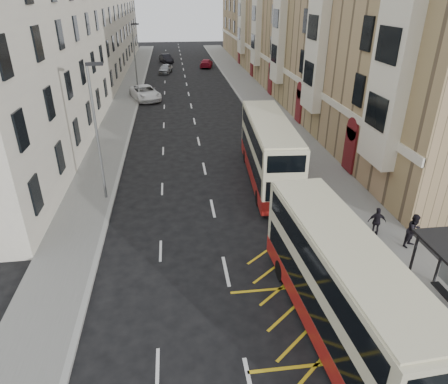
{
  "coord_description": "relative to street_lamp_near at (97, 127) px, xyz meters",
  "views": [
    {
      "loc": [
        -1.95,
        -10.58,
        11.43
      ],
      "look_at": [
        0.44,
        8.18,
        1.96
      ],
      "focal_mm": 32.0,
      "sensor_mm": 36.0,
      "label": 1
    }
  ],
  "objects": [
    {
      "name": "guard_railing",
      "position": [
        12.6,
        -6.25,
        -3.78
      ],
      "size": [
        0.06,
        6.56,
        1.01
      ],
      "color": "#B61E00",
      "rests_on": "pavement_right"
    },
    {
      "name": "pavement_right",
      "position": [
        14.35,
        18.0,
        -4.56
      ],
      "size": [
        4.0,
        120.0,
        0.15
      ],
      "primitive_type": "cube",
      "color": "slate",
      "rests_on": "ground"
    },
    {
      "name": "car_dark",
      "position": [
        3.51,
        53.38,
        -3.9
      ],
      "size": [
        2.78,
        4.75,
        1.48
      ],
      "primitive_type": "imported",
      "rotation": [
        0.0,
        0.0,
        0.29
      ],
      "color": "black",
      "rests_on": "ground"
    },
    {
      "name": "terrace_left",
      "position": [
        -7.08,
        33.5,
        1.88
      ],
      "size": [
        9.18,
        79.0,
        13.25
      ],
      "color": "beige",
      "rests_on": "ground"
    },
    {
      "name": "terrace_right",
      "position": [
        21.23,
        33.38,
        2.88
      ],
      "size": [
        10.75,
        79.0,
        15.25
      ],
      "color": "#A0825D",
      "rests_on": "ground"
    },
    {
      "name": "kerb_right",
      "position": [
        12.35,
        18.0,
        -4.56
      ],
      "size": [
        0.25,
        120.0,
        0.15
      ],
      "primitive_type": "cube",
      "color": "gray",
      "rests_on": "ground"
    },
    {
      "name": "road_markings",
      "position": [
        6.35,
        33.0,
        -4.63
      ],
      "size": [
        10.0,
        110.0,
        0.01
      ],
      "primitive_type": null,
      "color": "silver",
      "rests_on": "ground"
    },
    {
      "name": "double_decker_front",
      "position": [
        9.91,
        -12.01,
        -2.58
      ],
      "size": [
        2.9,
        10.25,
        4.04
      ],
      "rotation": [
        0.0,
        0.0,
        0.06
      ],
      "color": "beige",
      "rests_on": "ground"
    },
    {
      "name": "double_decker_rear",
      "position": [
        10.41,
        1.38,
        -2.48
      ],
      "size": [
        3.11,
        10.74,
        4.23
      ],
      "rotation": [
        0.0,
        0.0,
        -0.06
      ],
      "color": "beige",
      "rests_on": "ground"
    },
    {
      "name": "kerb_left",
      "position": [
        0.35,
        18.0,
        -4.56
      ],
      "size": [
        0.25,
        120.0,
        0.15
      ],
      "primitive_type": "cube",
      "color": "gray",
      "rests_on": "ground"
    },
    {
      "name": "car_red",
      "position": [
        10.31,
        47.58,
        -3.96
      ],
      "size": [
        2.68,
        4.92,
        1.35
      ],
      "primitive_type": "imported",
      "rotation": [
        0.0,
        0.0,
        2.97
      ],
      "color": "maroon",
      "rests_on": "ground"
    },
    {
      "name": "street_lamp_far",
      "position": [
        0.0,
        30.0,
        0.0
      ],
      "size": [
        0.93,
        0.18,
        8.0
      ],
      "color": "slate",
      "rests_on": "pavement_left"
    },
    {
      "name": "street_lamp_near",
      "position": [
        0.0,
        0.0,
        0.0
      ],
      "size": [
        0.93,
        0.18,
        8.0
      ],
      "color": "slate",
      "rests_on": "pavement_left"
    },
    {
      "name": "pedestrian_far",
      "position": [
        14.42,
        -6.11,
        -3.72
      ],
      "size": [
        0.96,
        0.57,
        1.54
      ],
      "primitive_type": "imported",
      "rotation": [
        0.0,
        0.0,
        2.92
      ],
      "color": "black",
      "rests_on": "pavement_right"
    },
    {
      "name": "pavement_left",
      "position": [
        -1.15,
        18.0,
        -4.56
      ],
      "size": [
        3.0,
        120.0,
        0.15
      ],
      "primitive_type": "cube",
      "color": "slate",
      "rests_on": "ground"
    },
    {
      "name": "pedestrian_mid",
      "position": [
        15.7,
        -7.34,
        -3.6
      ],
      "size": [
        1.06,
        0.98,
        1.76
      ],
      "primitive_type": "imported",
      "rotation": [
        0.0,
        0.0,
        0.46
      ],
      "color": "black",
      "rests_on": "pavement_right"
    },
    {
      "name": "white_van",
      "position": [
        1.15,
        25.57,
        -3.81
      ],
      "size": [
        4.37,
        6.46,
        1.64
      ],
      "primitive_type": "imported",
      "rotation": [
        0.0,
        0.0,
        0.3
      ],
      "color": "white",
      "rests_on": "ground"
    },
    {
      "name": "pedestrian_near",
      "position": [
        12.84,
        -12.79,
        -3.59
      ],
      "size": [
        0.67,
        0.46,
        1.79
      ],
      "primitive_type": "imported",
      "rotation": [
        0.0,
        0.0,
        3.18
      ],
      "color": "black",
      "rests_on": "pavement_right"
    },
    {
      "name": "ground",
      "position": [
        6.35,
        -12.0,
        -4.64
      ],
      "size": [
        200.0,
        200.0,
        0.0
      ],
      "primitive_type": "plane",
      "color": "black",
      "rests_on": "ground"
    },
    {
      "name": "car_silver",
      "position": [
        3.44,
        42.85,
        -3.94
      ],
      "size": [
        2.56,
        4.37,
        1.4
      ],
      "primitive_type": "imported",
      "rotation": [
        0.0,
        0.0,
        -0.23
      ],
      "color": "#A1A4A9",
      "rests_on": "ground"
    }
  ]
}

